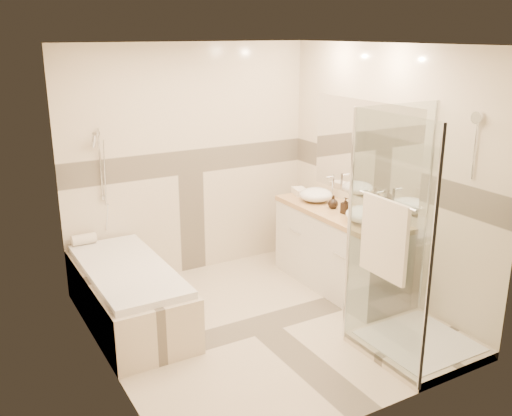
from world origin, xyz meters
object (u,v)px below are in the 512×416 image
vanity (339,249)px  vessel_sink_far (365,214)px  shower_enclosure (406,295)px  bathtub (128,292)px  amenity_bottle_a (345,206)px  amenity_bottle_b (333,202)px  vessel_sink_near (316,195)px

vanity → vessel_sink_far: (-0.02, -0.40, 0.50)m
vanity → shower_enclosure: shower_enclosure is taller
bathtub → vessel_sink_far: (2.13, -0.75, 0.62)m
shower_enclosure → amenity_bottle_a: 1.28m
shower_enclosure → amenity_bottle_b: bearing=78.8°
vessel_sink_far → amenity_bottle_b: (0.00, 0.51, -0.01)m
shower_enclosure → vessel_sink_near: bearing=80.7°
amenity_bottle_a → vessel_sink_far: bearing=-90.0°
vanity → vessel_sink_near: (-0.02, 0.40, 0.49)m
amenity_bottle_a → bathtub: bearing=168.1°
bathtub → amenity_bottle_b: (2.13, -0.25, 0.61)m
bathtub → amenity_bottle_b: 2.23m
shower_enclosure → amenity_bottle_b: size_ratio=14.80×
bathtub → shower_enclosure: size_ratio=0.83×
vanity → amenity_bottle_a: size_ratio=9.82×
vessel_sink_near → vanity: bearing=-87.2°
vessel_sink_near → amenity_bottle_b: size_ratio=2.58×
shower_enclosure → vessel_sink_near: 1.75m
shower_enclosure → vanity: bearing=77.0°
vanity → vessel_sink_near: bearing=92.8°
vanity → amenity_bottle_a: bearing=-101.3°
vessel_sink_near → vessel_sink_far: (0.00, -0.81, 0.00)m
vanity → amenity_bottle_a: (-0.02, -0.10, 0.51)m
shower_enclosure → vessel_sink_far: 1.00m
bathtub → amenity_bottle_a: bearing=-11.9°
amenity_bottle_b → vanity: bearing=-78.9°
shower_enclosure → vessel_sink_far: bearing=72.5°
vessel_sink_near → amenity_bottle_a: amenity_bottle_a is taller
bathtub → amenity_bottle_a: (2.13, -0.45, 0.63)m
vanity → amenity_bottle_a: 0.52m
bathtub → vessel_sink_near: (2.13, 0.05, 0.61)m
bathtub → amenity_bottle_a: 2.26m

